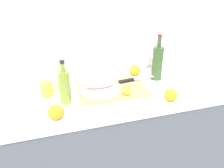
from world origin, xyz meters
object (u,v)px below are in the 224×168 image
fish_fillet (100,84)px  orange_0 (135,70)px  chef_knife (134,79)px  lemon_0 (126,90)px  wine_bottle (157,62)px  olive_oil_bottle (65,86)px  white_plate (100,88)px  cutting_board (112,90)px  coffee_mug_1 (47,89)px

fish_fillet → orange_0: size_ratio=2.35×
chef_knife → lemon_0: lemon_0 is taller
wine_bottle → orange_0: wine_bottle is taller
lemon_0 → olive_oil_bottle: olive_oil_bottle is taller
orange_0 → white_plate: bearing=-149.7°
wine_bottle → orange_0: size_ratio=3.91×
white_plate → orange_0: bearing=30.3°
chef_knife → olive_oil_bottle: bearing=-171.7°
white_plate → chef_knife: chef_knife is taller
fish_fillet → olive_oil_bottle: bearing=-163.1°
chef_knife → fish_fillet: bearing=-173.6°
olive_oil_bottle → wine_bottle: 0.67m
cutting_board → wine_bottle: 0.38m
olive_oil_bottle → coffee_mug_1: 0.16m
chef_knife → olive_oil_bottle: 0.49m
olive_oil_bottle → chef_knife: bearing=14.8°
olive_oil_bottle → orange_0: bearing=25.0°
wine_bottle → chef_knife: bearing=-172.5°
orange_0 → wine_bottle: bearing=-38.4°
fish_fillet → wine_bottle: bearing=10.7°
fish_fillet → chef_knife: (0.25, 0.06, -0.02)m
white_plate → orange_0: 0.36m
white_plate → coffee_mug_1: coffee_mug_1 is taller
fish_fillet → coffee_mug_1: coffee_mug_1 is taller
fish_fillet → lemon_0: lemon_0 is taller
wine_bottle → coffee_mug_1: 0.75m
olive_oil_bottle → coffee_mug_1: (-0.10, 0.11, -0.06)m
white_plate → lemon_0: 0.18m
cutting_board → chef_knife: chef_knife is taller
cutting_board → wine_bottle: (0.35, 0.09, 0.11)m
cutting_board → olive_oil_bottle: bearing=-169.1°
chef_knife → orange_0: (0.06, 0.12, 0.01)m
white_plate → orange_0: (0.31, 0.18, 0.01)m
coffee_mug_1 → orange_0: bearing=11.9°
white_plate → coffee_mug_1: 0.32m
cutting_board → orange_0: 0.30m
olive_oil_bottle → white_plate: bearing=16.9°
wine_bottle → coffee_mug_1: bearing=-177.4°
lemon_0 → fish_fillet: bearing=139.5°
lemon_0 → orange_0: bearing=59.5°
coffee_mug_1 → cutting_board: bearing=-8.3°
fish_fillet → coffee_mug_1: bearing=171.5°
lemon_0 → olive_oil_bottle: size_ratio=0.23×
fish_fillet → olive_oil_bottle: olive_oil_bottle is taller
orange_0 → fish_fillet: bearing=-149.7°
chef_knife → wine_bottle: size_ratio=0.92×
fish_fillet → chef_knife: fish_fillet is taller
cutting_board → white_plate: 0.08m
olive_oil_bottle → coffee_mug_1: bearing=130.4°
white_plate → fish_fillet: 0.03m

